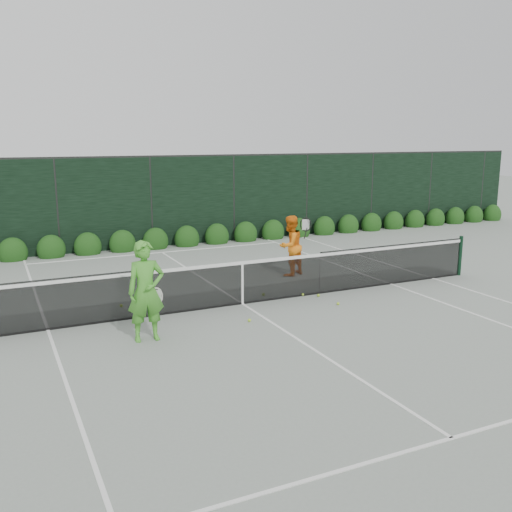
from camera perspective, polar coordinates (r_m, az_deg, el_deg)
name	(u,v)px	position (r m, az deg, el deg)	size (l,w,h in m)	color
ground	(242,304)	(12.77, -1.37, -4.83)	(80.00, 80.00, 0.00)	gray
tennis_net	(241,281)	(12.62, -1.48, -2.54)	(12.90, 0.10, 1.07)	#10311D
player_woman	(146,291)	(10.52, -10.94, -3.48)	(0.70, 0.47, 1.85)	green
player_man	(290,246)	(15.25, 3.45, 1.05)	(0.97, 0.87, 1.62)	orange
court_lines	(242,304)	(12.77, -1.37, -4.81)	(11.03, 23.83, 0.01)	white
windscreen_fence	(305,262)	(10.05, 4.88, -0.56)	(32.00, 21.07, 3.06)	black
hedge_row	(155,242)	(19.30, -10.02, 1.43)	(31.66, 0.65, 0.94)	#14380F
tennis_balls	(267,302)	(12.83, 1.09, -4.60)	(4.46, 2.19, 0.07)	#ABD62F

